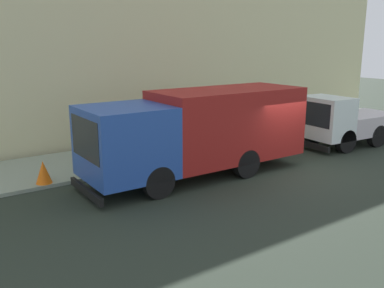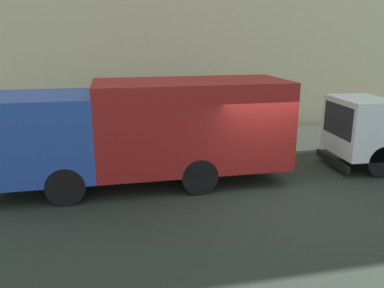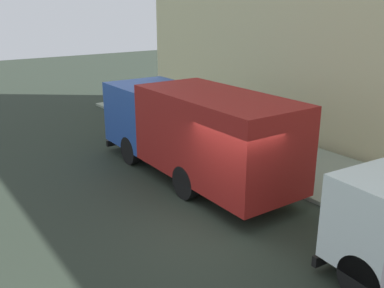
{
  "view_description": "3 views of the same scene",
  "coord_description": "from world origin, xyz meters",
  "px_view_note": "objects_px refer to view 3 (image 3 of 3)",
  "views": [
    {
      "loc": [
        -10.24,
        11.5,
        4.62
      ],
      "look_at": [
        0.98,
        3.62,
        1.3
      ],
      "focal_mm": 39.42,
      "sensor_mm": 36.0,
      "label": 1
    },
    {
      "loc": [
        -9.64,
        4.25,
        4.24
      ],
      "look_at": [
        0.65,
        1.96,
        1.31
      ],
      "focal_mm": 36.62,
      "sensor_mm": 36.0,
      "label": 2
    },
    {
      "loc": [
        -6.38,
        -7.74,
        5.47
      ],
      "look_at": [
        0.94,
        2.6,
        1.35
      ],
      "focal_mm": 40.19,
      "sensor_mm": 36.0,
      "label": 3
    }
  ],
  "objects_px": {
    "large_utility_truck": "(193,129)",
    "pedestrian_walking": "(238,132)",
    "traffic_cone_orange": "(165,123)",
    "street_sign_post": "(227,115)"
  },
  "relations": [
    {
      "from": "large_utility_truck",
      "to": "pedestrian_walking",
      "type": "relative_size",
      "value": 4.74
    },
    {
      "from": "pedestrian_walking",
      "to": "traffic_cone_orange",
      "type": "distance_m",
      "value": 4.45
    },
    {
      "from": "traffic_cone_orange",
      "to": "large_utility_truck",
      "type": "bearing_deg",
      "value": -112.03
    },
    {
      "from": "large_utility_truck",
      "to": "traffic_cone_orange",
      "type": "xyz_separation_m",
      "value": [
        1.97,
        4.86,
        -1.18
      ]
    },
    {
      "from": "large_utility_truck",
      "to": "street_sign_post",
      "type": "bearing_deg",
      "value": 22.67
    },
    {
      "from": "pedestrian_walking",
      "to": "street_sign_post",
      "type": "xyz_separation_m",
      "value": [
        -0.22,
        0.4,
        0.57
      ]
    },
    {
      "from": "traffic_cone_orange",
      "to": "pedestrian_walking",
      "type": "bearing_deg",
      "value": -84.86
    },
    {
      "from": "pedestrian_walking",
      "to": "traffic_cone_orange",
      "type": "height_order",
      "value": "pedestrian_walking"
    },
    {
      "from": "large_utility_truck",
      "to": "traffic_cone_orange",
      "type": "height_order",
      "value": "large_utility_truck"
    },
    {
      "from": "large_utility_truck",
      "to": "pedestrian_walking",
      "type": "height_order",
      "value": "large_utility_truck"
    }
  ]
}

